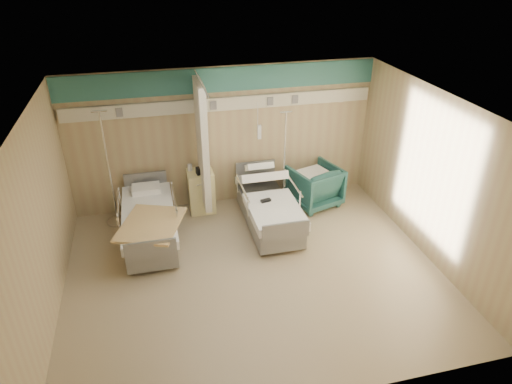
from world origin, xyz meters
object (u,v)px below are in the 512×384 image
visitor_armchair (315,186)px  iv_stand_left (114,201)px  bed_right (269,212)px  bedside_cabinet (201,191)px  bed_left (150,227)px  iv_stand_right (284,187)px

visitor_armchair → iv_stand_left: size_ratio=0.41×
bed_right → bedside_cabinet: 1.46m
bed_left → visitor_armchair: 3.38m
visitor_armchair → iv_stand_left: 3.95m
iv_stand_right → bedside_cabinet: bearing=173.2°
bed_left → bedside_cabinet: 1.39m
bedside_cabinet → visitor_armchair: bedside_cabinet is taller
bed_right → visitor_armchair: 1.28m
bed_left → visitor_armchair: size_ratio=2.34×
visitor_armchair → bed_right: bearing=11.0°
bed_right → iv_stand_left: bearing=163.8°
bed_left → iv_stand_left: bearing=126.7°
bed_right → visitor_armchair: (1.13, 0.60, 0.11)m
bed_right → iv_stand_right: iv_stand_right is taller
iv_stand_right → iv_stand_left: size_ratio=0.89×
bed_right → visitor_armchair: bearing=28.0°
bed_right → iv_stand_left: size_ratio=0.96×
bed_left → bedside_cabinet: bearing=40.6°
bedside_cabinet → iv_stand_left: iv_stand_left is taller
bed_left → bedside_cabinet: bedside_cabinet is taller
iv_stand_right → iv_stand_left: iv_stand_left is taller
iv_stand_left → bedside_cabinet: bearing=2.8°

